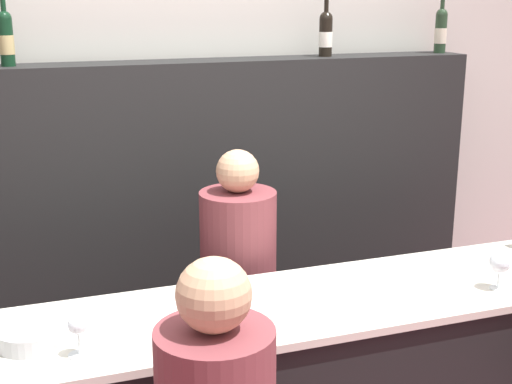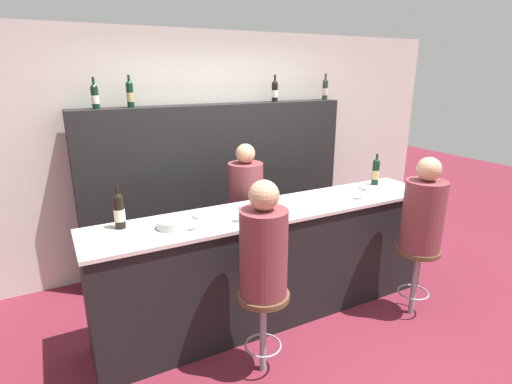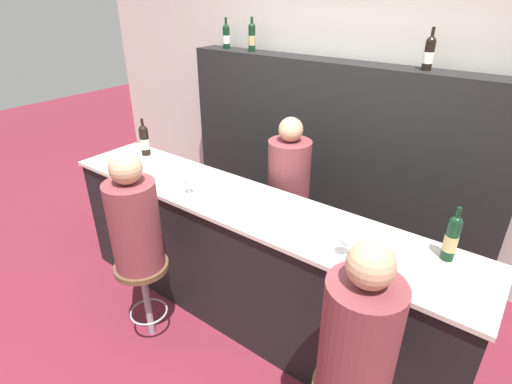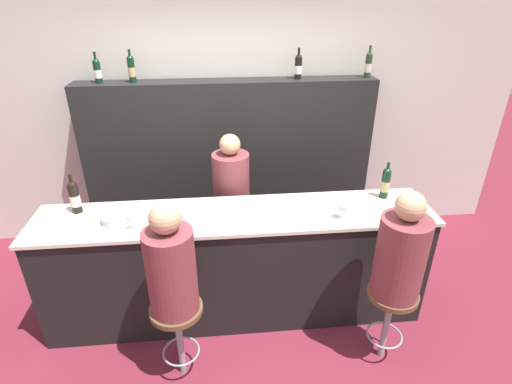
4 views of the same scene
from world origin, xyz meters
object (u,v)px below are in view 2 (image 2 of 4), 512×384
guest_seated_left (264,247)px  metal_bowl (172,224)px  wine_bottle_backbar_0 (95,96)px  wine_bottle_backbar_3 (325,89)px  guest_seated_right (424,211)px  wine_bottle_backbar_2 (275,91)px  wine_bottle_counter_1 (376,172)px  wine_glass_0 (196,218)px  wine_glass_2 (362,188)px  bartender (246,224)px  wine_bottle_counter_0 (119,211)px  bar_stool_right (417,263)px  wine_bottle_backbar_1 (130,94)px  wine_glass_1 (242,208)px  bar_stool_left (263,310)px

guest_seated_left → metal_bowl: bearing=128.3°
wine_bottle_backbar_0 → metal_bowl: size_ratio=1.27×
wine_bottle_backbar_3 → guest_seated_right: bearing=-99.2°
wine_bottle_backbar_2 → wine_bottle_counter_1: bearing=-62.0°
wine_bottle_counter_1 → wine_bottle_backbar_2: bearing=118.0°
wine_glass_0 → wine_glass_2: bearing=0.0°
wine_bottle_backbar_2 → guest_seated_left: (-1.17, -1.86, -0.94)m
metal_bowl → wine_glass_0: bearing=-43.4°
metal_bowl → bartender: bearing=32.6°
wine_glass_0 → bartender: size_ratio=0.09×
wine_bottle_counter_0 → wine_glass_0: size_ratio=2.38×
bartender → wine_glass_2: bearing=-40.7°
wine_bottle_counter_1 → wine_glass_0: bearing=-171.4°
wine_glass_2 → metal_bowl: size_ratio=0.67×
metal_bowl → bartender: (0.92, 0.59, -0.37)m
wine_bottle_counter_0 → bar_stool_right: size_ratio=0.51×
guest_seated_left → guest_seated_right: bearing=0.0°
guest_seated_right → bartender: size_ratio=0.55×
wine_bottle_counter_0 → wine_glass_0: 0.58m
guest_seated_left → wine_bottle_backbar_1: bearing=103.5°
wine_glass_0 → bar_stool_right: (1.91, -0.45, -0.62)m
wine_bottle_counter_1 → bartender: size_ratio=0.22×
wine_glass_0 → bartender: bartender is taller
wine_bottle_backbar_2 → metal_bowl: wine_bottle_backbar_2 is taller
wine_bottle_counter_0 → wine_glass_1: bearing=-19.8°
wine_bottle_backbar_1 → wine_glass_1: wine_bottle_backbar_1 is taller
wine_glass_1 → bar_stool_right: size_ratio=0.24×
wine_glass_1 → bartender: 0.94m
wine_bottle_counter_0 → bar_stool_left: bearing=-43.4°
wine_bottle_backbar_2 → wine_glass_0: (-1.49, -1.40, -0.82)m
bar_stool_left → guest_seated_left: bearing=0.0°
wine_bottle_backbar_0 → wine_glass_1: (0.82, -1.40, -0.80)m
wine_glass_0 → wine_glass_2: 1.61m
wine_bottle_backbar_0 → wine_glass_0: bearing=-72.5°
wine_glass_0 → bar_stool_right: size_ratio=0.21×
wine_bottle_counter_0 → wine_bottle_backbar_1: 1.39m
wine_glass_1 → guest_seated_right: guest_seated_right is taller
wine_bottle_backbar_3 → wine_glass_1: (-1.83, -1.40, -0.81)m
wine_bottle_counter_1 → bar_stool_left: size_ratio=0.50×
wine_bottle_backbar_2 → wine_glass_1: (-1.11, -1.40, -0.80)m
bar_stool_right → guest_seated_right: 0.50m
wine_bottle_backbar_2 → wine_bottle_backbar_1: bearing=180.0°
wine_bottle_backbar_3 → guest_seated_right: (-0.30, -1.86, -0.95)m
metal_bowl → wine_bottle_counter_0: bearing=152.8°
wine_bottle_backbar_2 → wine_bottle_backbar_3: (0.71, -0.00, 0.01)m
wine_bottle_backbar_0 → bar_stool_left: bearing=-67.6°
wine_bottle_backbar_2 → guest_seated_left: 2.39m
wine_bottle_counter_0 → wine_bottle_backbar_2: bearing=28.8°
bartender → bar_stool_left: bearing=-111.0°
wine_bottle_counter_1 → wine_glass_2: (-0.46, -0.31, -0.03)m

